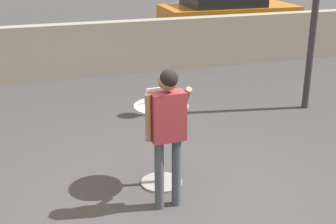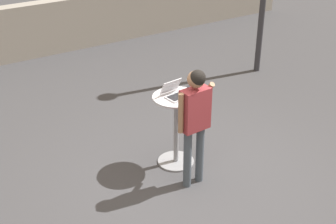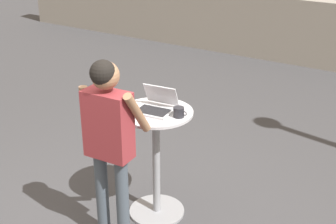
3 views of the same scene
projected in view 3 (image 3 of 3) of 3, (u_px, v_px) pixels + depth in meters
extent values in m
cube|color=gray|center=(319.00, 34.00, 8.49)|extent=(14.13, 0.35, 1.21)
cylinder|color=gray|center=(157.00, 211.00, 4.55)|extent=(0.53, 0.53, 0.03)
cylinder|color=gray|center=(156.00, 164.00, 4.34)|extent=(0.07, 0.07, 1.02)
cylinder|color=#B7B7BC|center=(156.00, 112.00, 4.13)|extent=(0.67, 0.67, 0.02)
cube|color=#B7BABF|center=(153.00, 112.00, 4.09)|extent=(0.34, 0.26, 0.02)
cube|color=black|center=(153.00, 111.00, 4.08)|extent=(0.30, 0.21, 0.00)
cube|color=#B7BABF|center=(161.00, 95.00, 4.17)|extent=(0.33, 0.13, 0.19)
cube|color=white|center=(161.00, 95.00, 4.17)|extent=(0.30, 0.11, 0.17)
cylinder|color=#232328|center=(179.00, 112.00, 3.99)|extent=(0.09, 0.09, 0.09)
torus|color=#232328|center=(185.00, 113.00, 3.96)|extent=(0.04, 0.01, 0.04)
cylinder|color=#424C56|center=(102.00, 196.00, 4.05)|extent=(0.11, 0.11, 0.86)
cylinder|color=#424C56|center=(123.00, 203.00, 3.95)|extent=(0.11, 0.11, 0.86)
cube|color=maroon|center=(108.00, 125.00, 3.72)|extent=(0.40, 0.21, 0.56)
sphere|color=#936B4C|center=(105.00, 75.00, 3.55)|extent=(0.22, 0.22, 0.22)
sphere|color=black|center=(103.00, 73.00, 3.51)|extent=(0.20, 0.20, 0.20)
cylinder|color=#936B4C|center=(85.00, 117.00, 3.81)|extent=(0.07, 0.07, 0.54)
cylinder|color=#936B4C|center=(137.00, 113.00, 3.63)|extent=(0.09, 0.32, 0.41)
cylinder|color=black|center=(222.00, 8.00, 12.01)|extent=(0.67, 0.27, 0.65)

